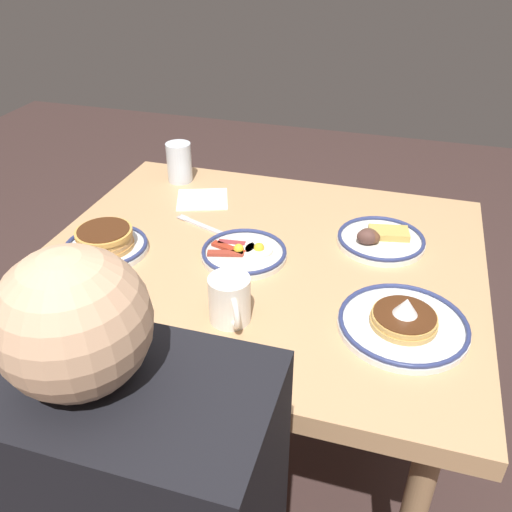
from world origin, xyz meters
name	(u,v)px	position (x,y,z in m)	size (l,w,h in m)	color
ground_plane	(258,443)	(0.00, 0.00, 0.00)	(6.00, 6.00, 0.00)	#3B2926
dining_table	(259,280)	(0.00, 0.00, 0.65)	(1.10, 0.95, 0.73)	tan
plate_near_main	(379,239)	(-0.29, -0.15, 0.74)	(0.23, 0.23, 0.05)	white
plate_center_pancakes	(244,252)	(0.04, 0.01, 0.74)	(0.22, 0.22, 0.04)	silver
plate_far_companion	(403,323)	(-0.37, 0.19, 0.74)	(0.27, 0.27, 0.08)	white
plate_far_side	(106,243)	(0.38, 0.09, 0.75)	(0.21, 0.21, 0.06)	white
coffee_mug	(230,299)	(-0.01, 0.26, 0.78)	(0.09, 0.12, 0.10)	white
drinking_glass	(179,164)	(0.37, -0.36, 0.78)	(0.08, 0.08, 0.13)	silver
cell_phone	(53,313)	(0.36, 0.35, 0.73)	(0.14, 0.07, 0.01)	black
paper_napkin	(202,199)	(0.25, -0.25, 0.73)	(0.15, 0.14, 0.00)	white
fork_near	(204,227)	(0.19, -0.10, 0.73)	(0.19, 0.09, 0.01)	silver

